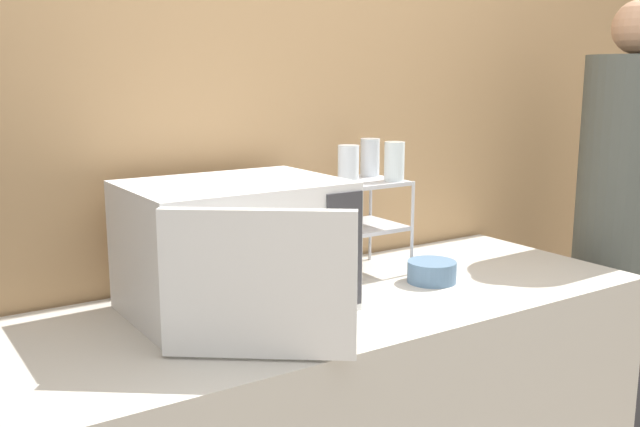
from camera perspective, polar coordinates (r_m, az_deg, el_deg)
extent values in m
cube|color=tan|center=(2.22, -4.32, 5.96)|extent=(8.00, 0.06, 2.60)
cube|color=silver|center=(1.86, -6.89, -2.58)|extent=(0.54, 0.39, 0.34)
cube|color=#B7B2A8|center=(1.67, -5.75, -4.17)|extent=(0.39, 0.01, 0.29)
cube|color=#333338|center=(1.80, 1.97, -2.98)|extent=(0.11, 0.01, 0.30)
cube|color=silver|center=(1.53, -4.96, -5.65)|extent=(0.35, 0.28, 0.33)
cylinder|color=#B2B2B7|center=(2.04, 2.00, -2.04)|extent=(0.01, 0.01, 0.29)
cylinder|color=#B2B2B7|center=(2.19, 7.39, -1.19)|extent=(0.01, 0.01, 0.29)
cylinder|color=#B2B2B7|center=(2.21, -1.16, -1.00)|extent=(0.01, 0.01, 0.29)
cylinder|color=#B2B2B7|center=(2.35, 4.05, -0.28)|extent=(0.01, 0.01, 0.29)
cube|color=#B2B2B7|center=(2.19, 3.10, -1.09)|extent=(0.25, 0.21, 0.01)
cube|color=#B2B2B7|center=(2.17, 3.14, 2.49)|extent=(0.25, 0.21, 0.01)
cylinder|color=silver|center=(2.05, 2.29, 3.84)|extent=(0.06, 0.06, 0.12)
cylinder|color=silver|center=(2.26, 4.02, 4.51)|extent=(0.06, 0.06, 0.12)
cylinder|color=silver|center=(2.16, 5.97, 4.17)|extent=(0.06, 0.06, 0.12)
cylinder|color=slate|center=(2.15, 8.91, -5.32)|extent=(0.08, 0.08, 0.01)
cylinder|color=slate|center=(2.14, 8.93, -4.61)|extent=(0.15, 0.15, 0.06)
cube|color=#2D2D33|center=(2.89, 22.22, -11.77)|extent=(0.26, 0.16, 0.83)
cylinder|color=#474C47|center=(2.69, 23.44, 3.75)|extent=(0.33, 0.33, 0.73)
sphere|color=tan|center=(2.68, 24.22, 13.45)|extent=(0.18, 0.18, 0.18)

